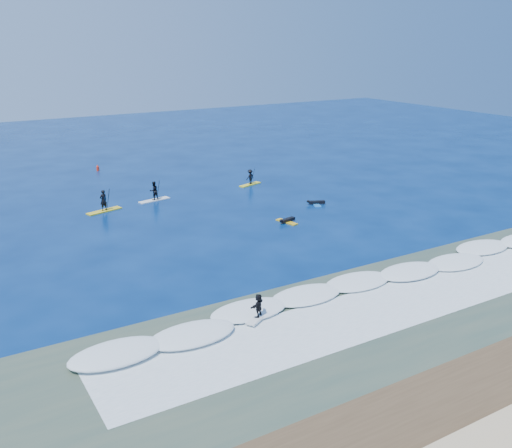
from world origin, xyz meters
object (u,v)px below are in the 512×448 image
sup_paddler_right (250,178)px  marker_buoy (98,168)px  prone_paddler_far (316,203)px  sup_paddler_center (154,192)px  wave_surfer (258,307)px  prone_paddler_near (287,221)px  sup_paddler_left (104,204)px

sup_paddler_right → marker_buoy: 19.20m
sup_paddler_right → prone_paddler_far: 9.76m
sup_paddler_center → wave_surfer: sup_paddler_center is taller
prone_paddler_far → prone_paddler_near: bearing=144.1°
sup_paddler_left → prone_paddler_near: size_ratio=1.54×
wave_surfer → sup_paddler_left: bearing=62.1°
prone_paddler_far → marker_buoy: 28.08m
sup_paddler_right → sup_paddler_left: bearing=168.0°
sup_paddler_center → wave_surfer: bearing=-109.6°
marker_buoy → prone_paddler_far: bearing=-61.0°
sup_paddler_center → sup_paddler_right: 11.03m
sup_paddler_center → prone_paddler_near: (7.19, -12.18, -0.66)m
sup_paddler_right → wave_surfer: bearing=-137.0°
sup_paddler_center → sup_paddler_right: size_ratio=1.14×
marker_buoy → wave_surfer: bearing=-94.0°
prone_paddler_near → marker_buoy: marker_buoy is taller
prone_paddler_near → prone_paddler_far: bearing=-72.0°
sup_paddler_center → prone_paddler_far: sup_paddler_center is taller
wave_surfer → sup_paddler_right: bearing=29.9°
prone_paddler_near → wave_surfer: wave_surfer is taller
sup_paddler_left → marker_buoy: bearing=59.8°
marker_buoy → sup_paddler_right: bearing=-51.2°
sup_paddler_center → wave_surfer: (-3.94, -26.01, 0.00)m
sup_paddler_left → sup_paddler_center: sup_paddler_left is taller
prone_paddler_near → marker_buoy: 28.91m
sup_paddler_left → marker_buoy: (4.17, 16.58, -0.39)m
sup_paddler_right → prone_paddler_far: bearing=-98.4°
sup_paddler_center → sup_paddler_left: bearing=-179.7°
sup_paddler_center → marker_buoy: sup_paddler_center is taller
sup_paddler_right → wave_surfer: size_ratio=1.41×
wave_surfer → marker_buoy: size_ratio=2.61×
sup_paddler_center → sup_paddler_right: (11.01, 0.59, -0.07)m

